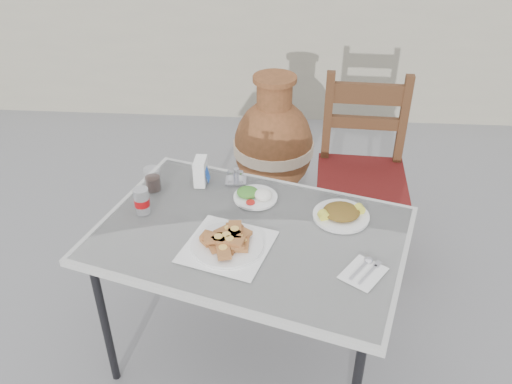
# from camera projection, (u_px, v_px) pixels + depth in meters

# --- Properties ---
(ground) EXTENTS (80.00, 80.00, 0.00)m
(ground) POSITION_uv_depth(u_px,v_px,m) (245.00, 351.00, 2.43)
(ground) COLOR slate
(ground) RESTS_ON ground
(cafe_table) EXTENTS (1.31, 1.07, 0.69)m
(cafe_table) POSITION_uv_depth(u_px,v_px,m) (250.00, 241.00, 2.05)
(cafe_table) COLOR black
(cafe_table) RESTS_ON ground
(pide_plate) EXTENTS (0.37, 0.37, 0.06)m
(pide_plate) POSITION_uv_depth(u_px,v_px,m) (227.00, 241.00, 1.94)
(pide_plate) COLOR white
(pide_plate) RESTS_ON cafe_table
(salad_rice_plate) EXTENTS (0.18, 0.18, 0.05)m
(salad_rice_plate) POSITION_uv_depth(u_px,v_px,m) (255.00, 195.00, 2.20)
(salad_rice_plate) COLOR white
(salad_rice_plate) RESTS_ON cafe_table
(salad_chopped_plate) EXTENTS (0.22, 0.22, 0.05)m
(salad_chopped_plate) POSITION_uv_depth(u_px,v_px,m) (341.00, 213.00, 2.09)
(salad_chopped_plate) COLOR white
(salad_chopped_plate) RESTS_ON cafe_table
(soda_can) EXTENTS (0.06, 0.06, 0.11)m
(soda_can) POSITION_uv_depth(u_px,v_px,m) (142.00, 201.00, 2.10)
(soda_can) COLOR silver
(soda_can) RESTS_ON cafe_table
(cola_glass) EXTENTS (0.07, 0.07, 0.10)m
(cola_glass) POSITION_uv_depth(u_px,v_px,m) (153.00, 180.00, 2.24)
(cola_glass) COLOR white
(cola_glass) RESTS_ON cafe_table
(napkin_holder) EXTENTS (0.06, 0.09, 0.11)m
(napkin_holder) POSITION_uv_depth(u_px,v_px,m) (201.00, 171.00, 2.28)
(napkin_holder) COLOR white
(napkin_holder) RESTS_ON cafe_table
(condiment_caddy) EXTENTS (0.09, 0.08, 0.06)m
(condiment_caddy) POSITION_uv_depth(u_px,v_px,m) (236.00, 178.00, 2.30)
(condiment_caddy) COLOR silver
(condiment_caddy) RESTS_ON cafe_table
(cutlery_napkin) EXTENTS (0.18, 0.19, 0.01)m
(cutlery_napkin) POSITION_uv_depth(u_px,v_px,m) (364.00, 271.00, 1.84)
(cutlery_napkin) COLOR white
(cutlery_napkin) RESTS_ON cafe_table
(chair) EXTENTS (0.46, 0.46, 0.98)m
(chair) POSITION_uv_depth(u_px,v_px,m) (361.00, 174.00, 2.72)
(chair) COLOR #3D1F10
(chair) RESTS_ON ground
(terracotta_urn) EXTENTS (0.47, 0.47, 0.83)m
(terracotta_urn) POSITION_uv_depth(u_px,v_px,m) (273.00, 147.00, 3.20)
(terracotta_urn) COLOR brown
(terracotta_urn) RESTS_ON ground
(back_wall) EXTENTS (6.00, 0.25, 1.20)m
(back_wall) POSITION_uv_depth(u_px,v_px,m) (273.00, 40.00, 4.17)
(back_wall) COLOR #9E9983
(back_wall) RESTS_ON ground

